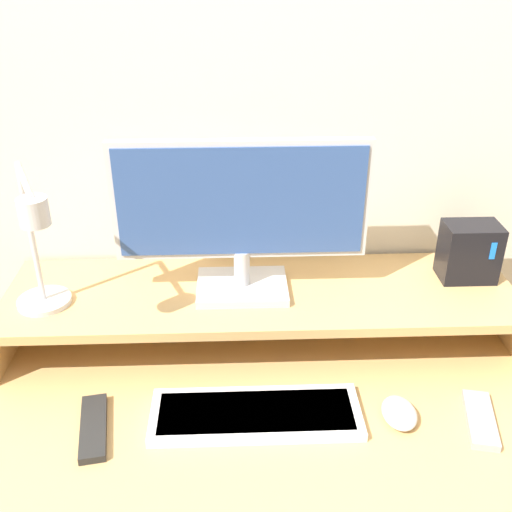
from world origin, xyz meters
TOP-DOWN VIEW (x-y plane):
  - wall_back at (0.00, 0.72)m, footprint 6.00×0.05m
  - desk at (0.00, 0.34)m, footprint 1.17×0.68m
  - monitor_shelf at (0.00, 0.52)m, footprint 1.17×0.33m
  - monitor at (-0.04, 0.52)m, footprint 0.55×0.16m
  - desk_lamp at (-0.45, 0.41)m, footprint 0.16×0.26m
  - router_dock at (0.49, 0.56)m, footprint 0.13×0.09m
  - keyboard at (-0.02, 0.24)m, footprint 0.42×0.15m
  - mouse at (0.26, 0.22)m, footprint 0.07×0.10m
  - remote_control at (-0.34, 0.22)m, footprint 0.08×0.18m
  - remote_secondary at (0.42, 0.21)m, footprint 0.08×0.16m

SIDE VIEW (x-z plane):
  - desk at x=0.00m, z-range 0.15..0.88m
  - remote_control at x=-0.34m, z-range 0.73..0.74m
  - remote_secondary at x=0.42m, z-range 0.73..0.74m
  - keyboard at x=-0.02m, z-range 0.73..0.75m
  - mouse at x=0.26m, z-range 0.73..0.76m
  - monitor_shelf at x=0.00m, z-range 0.77..0.90m
  - router_dock at x=0.49m, z-range 0.85..0.99m
  - desk_lamp at x=-0.45m, z-range 0.85..1.18m
  - monitor at x=-0.04m, z-range 0.87..1.23m
  - wall_back at x=0.00m, z-range 0.00..2.50m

